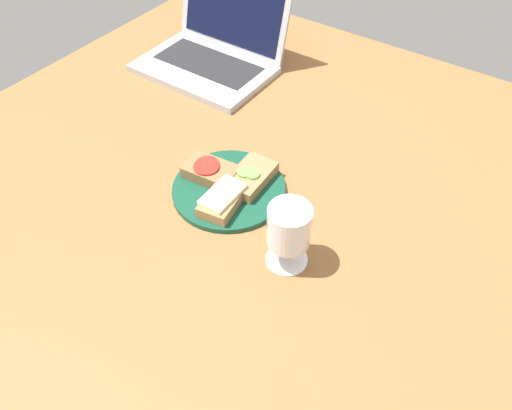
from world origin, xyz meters
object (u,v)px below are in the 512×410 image
at_px(sandwich_with_tomato, 211,171).
at_px(laptop, 213,49).
at_px(wine_glass, 289,229).
at_px(sandwich_with_cucumber, 251,177).
at_px(sandwich_with_cheese, 223,199).
at_px(plate, 229,189).

xyz_separation_m(sandwich_with_tomato, laptop, (-0.27, 0.35, 0.02)).
bearing_deg(sandwich_with_tomato, wine_glass, -19.71).
bearing_deg(laptop, sandwich_with_cucumber, -43.00).
bearing_deg(sandwich_with_cheese, wine_glass, -12.30).
bearing_deg(sandwich_with_tomato, sandwich_with_cheese, -35.18).
bearing_deg(sandwich_with_cheese, sandwich_with_tomato, 144.82).
xyz_separation_m(plate, sandwich_with_cucumber, (0.03, 0.04, 0.02)).
distance_m(sandwich_with_cucumber, sandwich_with_tomato, 0.08).
height_order(sandwich_with_cheese, wine_glass, wine_glass).
bearing_deg(sandwich_with_cheese, sandwich_with_cucumber, 84.45).
bearing_deg(sandwich_with_cucumber, laptop, 137.00).
relative_size(sandwich_with_tomato, sandwich_with_cheese, 0.97).
xyz_separation_m(sandwich_with_cucumber, sandwich_with_cheese, (-0.01, -0.08, 0.00)).
distance_m(plate, wine_glass, 0.22).
height_order(sandwich_with_tomato, sandwich_with_cheese, same).
bearing_deg(sandwich_with_cucumber, sandwich_with_cheese, -95.55).
xyz_separation_m(plate, laptop, (-0.32, 0.36, 0.04)).
relative_size(plate, laptop, 0.67).
xyz_separation_m(sandwich_with_cucumber, wine_glass, (0.16, -0.12, 0.06)).
distance_m(sandwich_with_tomato, wine_glass, 0.25).
distance_m(sandwich_with_cucumber, wine_glass, 0.21).
height_order(sandwich_with_cucumber, wine_glass, wine_glass).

